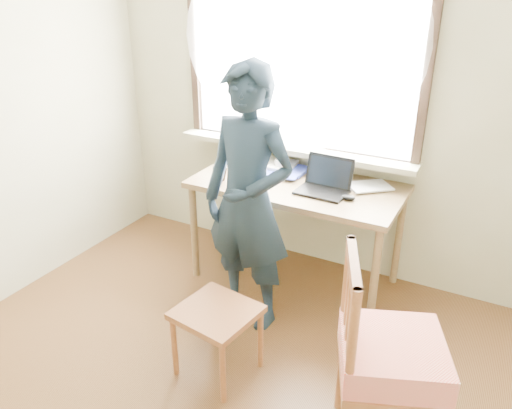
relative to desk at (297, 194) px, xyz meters
The scene contains 13 objects.
room_shell 1.71m from the desk, 89.43° to the right, with size 3.52×4.02×2.61m.
desk is the anchor object (origin of this frame).
laptop 0.26m from the desk, ahead, with size 0.34×0.28×0.23m.
mug_white 0.29m from the desk, 139.50° to the left, with size 0.12×0.12×0.09m, color white.
mug_dark 0.56m from the desk, 158.44° to the right, with size 0.11×0.11×0.10m, color black.
mouse 0.43m from the desk, 13.86° to the right, with size 0.09×0.06×0.03m, color black.
desk_clutter 0.46m from the desk, 160.24° to the left, with size 0.70×0.44×0.05m.
book_a 0.46m from the desk, 152.01° to the left, with size 0.20×0.27×0.03m, color white.
book_b 0.47m from the desk, 29.80° to the left, with size 0.20×0.27×0.02m, color white.
picture_frame 0.54m from the desk, 169.01° to the left, with size 0.13×0.07×0.11m.
work_chair 1.14m from the desk, 89.62° to the right, with size 0.47×0.45×0.42m.
side_chair 1.51m from the desk, 50.09° to the right, with size 0.60×0.61×1.03m.
person 0.57m from the desk, 99.32° to the right, with size 0.62×0.40×1.69m, color #14212F.
Camera 1 is at (1.23, -1.34, 2.11)m, focal length 35.00 mm.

